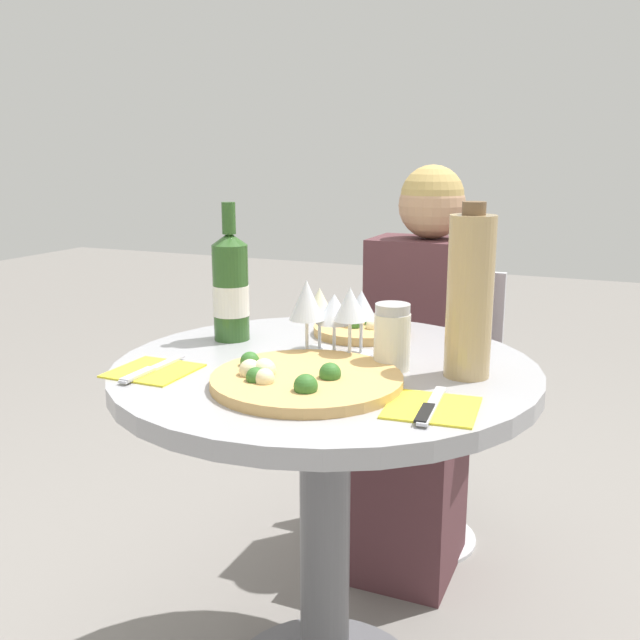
{
  "coord_description": "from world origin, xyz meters",
  "views": [
    {
      "loc": [
        0.54,
        -1.28,
        1.19
      ],
      "look_at": [
        0.01,
        -0.04,
        0.88
      ],
      "focal_mm": 40.0,
      "sensor_mm": 36.0,
      "label": 1
    }
  ],
  "objects_px": {
    "seated_diner": "(419,387)",
    "tall_carafe": "(470,296)",
    "chair_behind_diner": "(430,410)",
    "pizza_large": "(302,379)",
    "dining_table": "(325,450)",
    "wine_bottle": "(231,287)"
  },
  "relations": [
    {
      "from": "chair_behind_diner",
      "to": "wine_bottle",
      "type": "bearing_deg",
      "value": 66.86
    },
    {
      "from": "seated_diner",
      "to": "wine_bottle",
      "type": "distance_m",
      "value": 0.73
    },
    {
      "from": "seated_diner",
      "to": "tall_carafe",
      "type": "xyz_separation_m",
      "value": [
        0.26,
        -0.62,
        0.4
      ]
    },
    {
      "from": "chair_behind_diner",
      "to": "pizza_large",
      "type": "relative_size",
      "value": 2.36
    },
    {
      "from": "pizza_large",
      "to": "wine_bottle",
      "type": "xyz_separation_m",
      "value": [
        -0.29,
        0.24,
        0.11
      ]
    },
    {
      "from": "dining_table",
      "to": "pizza_large",
      "type": "height_order",
      "value": "pizza_large"
    },
    {
      "from": "pizza_large",
      "to": "dining_table",
      "type": "bearing_deg",
      "value": 96.52
    },
    {
      "from": "chair_behind_diner",
      "to": "seated_diner",
      "type": "distance_m",
      "value": 0.18
    },
    {
      "from": "tall_carafe",
      "to": "seated_diner",
      "type": "bearing_deg",
      "value": 112.6
    },
    {
      "from": "seated_diner",
      "to": "tall_carafe",
      "type": "bearing_deg",
      "value": 112.6
    },
    {
      "from": "chair_behind_diner",
      "to": "dining_table",
      "type": "bearing_deg",
      "value": 88.33
    },
    {
      "from": "pizza_large",
      "to": "wine_bottle",
      "type": "height_order",
      "value": "wine_bottle"
    },
    {
      "from": "chair_behind_diner",
      "to": "wine_bottle",
      "type": "distance_m",
      "value": 0.9
    },
    {
      "from": "chair_behind_diner",
      "to": "pizza_large",
      "type": "bearing_deg",
      "value": 89.63
    },
    {
      "from": "tall_carafe",
      "to": "chair_behind_diner",
      "type": "bearing_deg",
      "value": 108.83
    },
    {
      "from": "chair_behind_diner",
      "to": "tall_carafe",
      "type": "distance_m",
      "value": 0.95
    },
    {
      "from": "chair_behind_diner",
      "to": "seated_diner",
      "type": "height_order",
      "value": "seated_diner"
    },
    {
      "from": "dining_table",
      "to": "wine_bottle",
      "type": "distance_m",
      "value": 0.42
    },
    {
      "from": "chair_behind_diner",
      "to": "tall_carafe",
      "type": "height_order",
      "value": "tall_carafe"
    },
    {
      "from": "seated_diner",
      "to": "chair_behind_diner",
      "type": "bearing_deg",
      "value": -90.0
    },
    {
      "from": "wine_bottle",
      "to": "seated_diner",
      "type": "bearing_deg",
      "value": 61.97
    },
    {
      "from": "seated_diner",
      "to": "pizza_large",
      "type": "relative_size",
      "value": 3.27
    }
  ]
}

